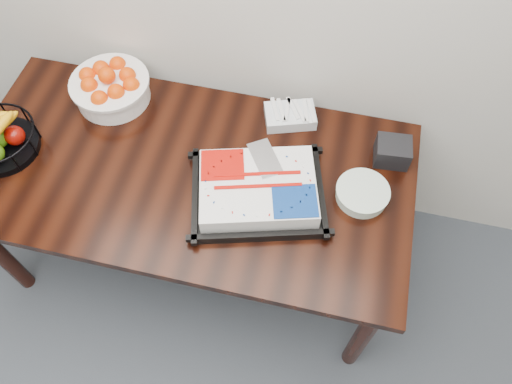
% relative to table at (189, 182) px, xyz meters
% --- Properties ---
extents(table, '(1.80, 0.90, 0.75)m').
position_rel_table_xyz_m(table, '(0.00, 0.00, 0.00)').
color(table, black).
rests_on(table, ground).
extents(cake_tray, '(0.59, 0.51, 0.10)m').
position_rel_table_xyz_m(cake_tray, '(0.30, -0.05, 0.13)').
color(cake_tray, black).
rests_on(cake_tray, table).
extents(tangerine_bowl, '(0.34, 0.34, 0.21)m').
position_rel_table_xyz_m(tangerine_bowl, '(-0.42, 0.30, 0.18)').
color(tangerine_bowl, white).
rests_on(tangerine_bowl, table).
extents(plate_stack, '(0.21, 0.21, 0.05)m').
position_rel_table_xyz_m(plate_stack, '(0.69, 0.04, 0.11)').
color(plate_stack, white).
rests_on(plate_stack, table).
extents(fork_bag, '(0.24, 0.20, 0.06)m').
position_rel_table_xyz_m(fork_bag, '(0.35, 0.35, 0.12)').
color(fork_bag, silver).
rests_on(fork_bag, table).
extents(napkin_box, '(0.14, 0.13, 0.10)m').
position_rel_table_xyz_m(napkin_box, '(0.78, 0.24, 0.13)').
color(napkin_box, black).
rests_on(napkin_box, table).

